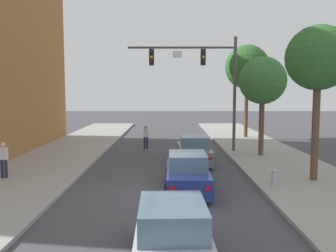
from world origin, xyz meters
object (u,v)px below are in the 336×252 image
traffic_signal_mast (204,72)px  street_tree_second (262,81)px  pedestrian_sidewalk_left_walker (3,158)px  pedestrian_crossing_road (146,136)px  fire_hydrant (274,177)px  street_tree_nearest (318,59)px  car_following_blue (187,174)px  car_third_silver (172,238)px  car_lead_grey (194,151)px  street_tree_third (247,67)px

traffic_signal_mast → street_tree_second: bearing=-25.9°
pedestrian_sidewalk_left_walker → street_tree_second: street_tree_second is taller
pedestrian_crossing_road → street_tree_second: 8.98m
fire_hydrant → street_tree_nearest: size_ratio=0.11×
traffic_signal_mast → street_tree_nearest: (4.19, -7.84, 0.14)m
car_following_blue → car_third_silver: bearing=-96.2°
car_third_silver → street_tree_second: 15.58m
car_lead_grey → car_following_blue: size_ratio=1.00×
car_lead_grey → car_third_silver: size_ratio=1.00×
fire_hydrant → street_tree_second: street_tree_second is taller
pedestrian_sidewalk_left_walker → street_tree_second: size_ratio=0.27×
pedestrian_sidewalk_left_walker → street_tree_second: (13.31, 5.87, 3.67)m
pedestrian_crossing_road → street_tree_second: (7.38, -3.41, 3.82)m
pedestrian_crossing_road → street_tree_third: 11.16m
street_tree_nearest → street_tree_second: (-0.77, 6.19, -0.78)m
street_tree_nearest → street_tree_third: (0.18, 14.87, 0.63)m
traffic_signal_mast → street_tree_second: size_ratio=1.23×
pedestrian_crossing_road → pedestrian_sidewalk_left_walker: bearing=-122.6°
car_lead_grey → street_tree_third: 12.98m
traffic_signal_mast → car_third_silver: (-2.27, -15.60, -4.65)m
pedestrian_sidewalk_left_walker → street_tree_third: (14.26, 14.56, 5.08)m
traffic_signal_mast → pedestrian_sidewalk_left_walker: size_ratio=4.57×
pedestrian_sidewalk_left_walker → street_tree_nearest: size_ratio=0.24×
pedestrian_sidewalk_left_walker → street_tree_nearest: bearing=-1.3°
traffic_signal_mast → fire_hydrant: bearing=-76.7°
pedestrian_crossing_road → street_tree_nearest: bearing=-49.7°
car_third_silver → pedestrian_sidewalk_left_walker: (-7.62, 8.08, 0.34)m
fire_hydrant → street_tree_third: size_ratio=0.09×
car_lead_grey → street_tree_third: size_ratio=0.54×
pedestrian_crossing_road → fire_hydrant: bearing=-60.3°
car_following_blue → pedestrian_crossing_road: bearing=102.4°
pedestrian_sidewalk_left_walker → pedestrian_crossing_road: pedestrian_sidewalk_left_walker is taller
traffic_signal_mast → car_following_blue: (-1.57, -9.14, -4.65)m
car_following_blue → traffic_signal_mast: bearing=80.2°
car_lead_grey → pedestrian_sidewalk_left_walker: 9.86m
street_tree_nearest → street_tree_second: 6.28m
pedestrian_sidewalk_left_walker → fire_hydrant: 12.08m
pedestrian_sidewalk_left_walker → street_tree_nearest: 14.77m
car_third_silver → pedestrian_crossing_road: bearing=95.6°
car_lead_grey → car_third_silver: (-1.38, -12.07, 0.00)m
fire_hydrant → street_tree_third: (2.27, 15.91, 5.63)m
traffic_signal_mast → pedestrian_crossing_road: (-3.96, 1.75, -4.46)m
car_following_blue → street_tree_nearest: street_tree_nearest is taller
car_third_silver → street_tree_second: street_tree_second is taller
car_third_silver → fire_hydrant: (4.37, 6.72, -0.22)m
car_lead_grey → fire_hydrant: bearing=-60.8°
street_tree_third → fire_hydrant: bearing=-98.1°
car_lead_grey → street_tree_third: bearing=63.5°
pedestrian_sidewalk_left_walker → fire_hydrant: bearing=-6.4°
traffic_signal_mast → street_tree_second: (3.42, -1.66, -0.64)m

